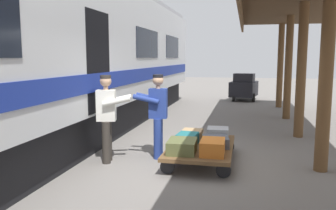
# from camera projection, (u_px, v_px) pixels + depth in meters

# --- Properties ---
(ground_plane) EXTENTS (60.00, 60.00, 0.00)m
(ground_plane) POSITION_uv_depth(u_px,v_px,m) (204.00, 163.00, 6.81)
(ground_plane) COLOR slate
(train_car) EXTENTS (3.02, 20.77, 4.00)m
(train_car) POSITION_uv_depth(u_px,v_px,m) (32.00, 56.00, 7.31)
(train_car) COLOR silver
(train_car) RESTS_ON ground_plane
(luggage_cart) EXTENTS (1.24, 2.13, 0.33)m
(luggage_cart) POSITION_uv_depth(u_px,v_px,m) (201.00, 148.00, 6.87)
(luggage_cart) COLOR brown
(luggage_cart) RESTS_ON ground_plane
(suitcase_gray_aluminum) EXTENTS (0.46, 0.47, 0.25)m
(suitcase_gray_aluminum) POSITION_uv_depth(u_px,v_px,m) (218.00, 134.00, 7.36)
(suitcase_gray_aluminum) COLOR #9EA0A5
(suitcase_gray_aluminum) RESTS_ON luggage_cart
(suitcase_tan_vintage) EXTENTS (0.44, 0.55, 0.17)m
(suitcase_tan_vintage) POSITION_uv_depth(u_px,v_px,m) (192.00, 134.00, 7.48)
(suitcase_tan_vintage) COLOR tan
(suitcase_tan_vintage) RESTS_ON luggage_cart
(suitcase_slate_roller) EXTENTS (0.57, 0.60, 0.19)m
(suitcase_slate_roller) POSITION_uv_depth(u_px,v_px,m) (215.00, 141.00, 6.79)
(suitcase_slate_roller) COLOR #4C515B
(suitcase_slate_roller) RESTS_ON luggage_cart
(suitcase_orange_carryall) EXTENTS (0.43, 0.62, 0.26)m
(suitcase_orange_carryall) POSITION_uv_depth(u_px,v_px,m) (213.00, 147.00, 6.22)
(suitcase_orange_carryall) COLOR #CC6B23
(suitcase_orange_carryall) RESTS_ON luggage_cart
(suitcase_olive_duffel) EXTENTS (0.53, 0.66, 0.23)m
(suitcase_olive_duffel) POSITION_uv_depth(u_px,v_px,m) (182.00, 146.00, 6.34)
(suitcase_olive_duffel) COLOR brown
(suitcase_olive_duffel) RESTS_ON luggage_cart
(suitcase_teal_softside) EXTENTS (0.42, 0.52, 0.23)m
(suitcase_teal_softside) POSITION_uv_depth(u_px,v_px,m) (187.00, 139.00, 6.91)
(suitcase_teal_softside) COLOR #1E666B
(suitcase_teal_softside) RESTS_ON luggage_cart
(porter_in_overalls) EXTENTS (0.69, 0.47, 1.70)m
(porter_in_overalls) POSITION_uv_depth(u_px,v_px,m) (157.00, 113.00, 7.09)
(porter_in_overalls) COLOR navy
(porter_in_overalls) RESTS_ON ground_plane
(porter_by_door) EXTENTS (0.72, 0.53, 1.70)m
(porter_by_door) POSITION_uv_depth(u_px,v_px,m) (107.00, 115.00, 6.78)
(porter_by_door) COLOR #332D28
(porter_by_door) RESTS_ON ground_plane
(baggage_tug) EXTENTS (1.39, 1.87, 1.30)m
(baggage_tug) POSITION_uv_depth(u_px,v_px,m) (244.00, 87.00, 16.73)
(baggage_tug) COLOR black
(baggage_tug) RESTS_ON ground_plane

